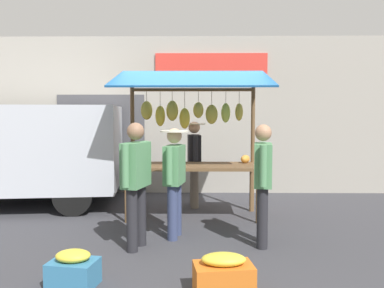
# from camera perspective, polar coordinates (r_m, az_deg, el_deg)

# --- Properties ---
(ground_plane) EXTENTS (40.00, 40.00, 0.00)m
(ground_plane) POSITION_cam_1_polar(r_m,az_deg,el_deg) (6.84, 0.04, -10.32)
(ground_plane) COLOR #38383D
(street_backdrop) EXTENTS (9.00, 0.30, 3.40)m
(street_backdrop) POSITION_cam_1_polar(r_m,az_deg,el_deg) (8.82, -0.01, 4.09)
(street_backdrop) COLOR #9E998E
(street_backdrop) RESTS_ON ground
(market_stall) EXTENTS (2.50, 1.46, 2.50)m
(market_stall) POSITION_cam_1_polar(r_m,az_deg,el_deg) (6.71, -0.09, 3.04)
(market_stall) COLOR brown
(market_stall) RESTS_ON ground
(vendor_with_sunhat) EXTENTS (0.41, 0.68, 1.59)m
(vendor_with_sunhat) POSITION_cam_1_polar(r_m,az_deg,el_deg) (7.41, 0.32, -1.87)
(vendor_with_sunhat) COLOR #726656
(vendor_with_sunhat) RESTS_ON ground
(shopper_with_shopping_bag) EXTENTS (0.34, 0.67, 1.61)m
(shopper_with_shopping_bag) POSITION_cam_1_polar(r_m,az_deg,el_deg) (5.13, -7.99, -4.62)
(shopper_with_shopping_bag) COLOR #232328
(shopper_with_shopping_bag) RESTS_ON ground
(shopper_in_grey_tee) EXTENTS (0.29, 0.68, 1.59)m
(shopper_in_grey_tee) POSITION_cam_1_polar(r_m,az_deg,el_deg) (5.28, 10.06, -4.57)
(shopper_in_grey_tee) COLOR #232328
(shopper_in_grey_tee) RESTS_ON ground
(shopper_with_ponytail) EXTENTS (0.39, 0.66, 1.53)m
(shopper_with_ponytail) POSITION_cam_1_polar(r_m,az_deg,el_deg) (5.55, -2.52, -4.36)
(shopper_with_ponytail) COLOR navy
(shopper_with_ponytail) RESTS_ON ground
(produce_crate_near) EXTENTS (0.51, 0.42, 0.37)m
(produce_crate_near) POSITION_cam_1_polar(r_m,az_deg,el_deg) (4.34, -16.58, -16.82)
(produce_crate_near) COLOR teal
(produce_crate_near) RESTS_ON ground
(produce_crate_side) EXTENTS (0.60, 0.41, 0.40)m
(produce_crate_side) POSITION_cam_1_polar(r_m,az_deg,el_deg) (4.02, 4.52, -18.17)
(produce_crate_side) COLOR #D1661E
(produce_crate_side) RESTS_ON ground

